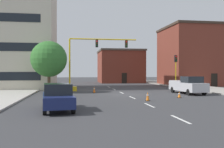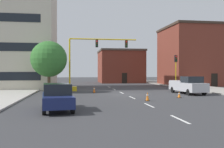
% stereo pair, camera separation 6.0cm
% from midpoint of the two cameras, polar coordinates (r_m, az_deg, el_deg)
% --- Properties ---
extents(ground_plane, '(160.00, 160.00, 0.00)m').
position_cam_midpoint_polar(ground_plane, '(27.14, 3.15, -4.75)').
color(ground_plane, '#38383A').
extents(sidewalk_left, '(6.00, 56.00, 0.14)m').
position_cam_midpoint_polar(sidewalk_left, '(35.36, -21.02, -3.43)').
color(sidewalk_left, '#B2ADA3').
rests_on(sidewalk_left, ground_plane).
extents(sidewalk_right, '(6.00, 56.00, 0.14)m').
position_cam_midpoint_polar(sidewalk_right, '(39.23, 19.72, -3.03)').
color(sidewalk_right, '#9E998E').
rests_on(sidewalk_right, ground_plane).
extents(lane_stripe_seg_0, '(0.16, 2.40, 0.01)m').
position_cam_midpoint_polar(lane_stripe_seg_0, '(13.85, 15.26, -9.95)').
color(lane_stripe_seg_0, silver).
rests_on(lane_stripe_seg_0, ground_plane).
extents(lane_stripe_seg_1, '(0.16, 2.40, 0.01)m').
position_cam_midpoint_polar(lane_stripe_seg_1, '(18.95, 8.45, -7.08)').
color(lane_stripe_seg_1, silver).
rests_on(lane_stripe_seg_1, ground_plane).
extents(lane_stripe_seg_2, '(0.16, 2.40, 0.01)m').
position_cam_midpoint_polar(lane_stripe_seg_2, '(24.22, 4.60, -5.39)').
color(lane_stripe_seg_2, silver).
rests_on(lane_stripe_seg_2, ground_plane).
extents(lane_stripe_seg_3, '(0.16, 2.40, 0.01)m').
position_cam_midpoint_polar(lane_stripe_seg_3, '(29.58, 2.15, -4.30)').
color(lane_stripe_seg_3, silver).
rests_on(lane_stripe_seg_3, ground_plane).
extents(lane_stripe_seg_4, '(0.16, 2.40, 0.01)m').
position_cam_midpoint_polar(lane_stripe_seg_4, '(34.98, 0.46, -3.54)').
color(lane_stripe_seg_4, silver).
rests_on(lane_stripe_seg_4, ground_plane).
extents(lane_stripe_seg_5, '(0.16, 2.40, 0.01)m').
position_cam_midpoint_polar(lane_stripe_seg_5, '(40.41, -0.78, -2.98)').
color(lane_stripe_seg_5, silver).
rests_on(lane_stripe_seg_5, ground_plane).
extents(building_tall_left, '(15.51, 11.30, 19.33)m').
position_cam_midpoint_polar(building_tall_left, '(41.24, -23.79, 10.53)').
color(building_tall_left, beige).
rests_on(building_tall_left, ground_plane).
extents(building_brick_center, '(9.80, 9.99, 7.34)m').
position_cam_midpoint_polar(building_brick_center, '(57.04, 1.84, 1.77)').
color(building_brick_center, brown).
rests_on(building_brick_center, ground_plane).
extents(building_row_right, '(12.53, 10.90, 10.69)m').
position_cam_midpoint_polar(building_row_right, '(48.57, 19.12, 3.91)').
color(building_row_right, brown).
rests_on(building_row_right, ground_plane).
extents(traffic_signal_gantry, '(9.66, 1.20, 6.83)m').
position_cam_midpoint_polar(traffic_signal_gantry, '(32.52, -7.48, 0.16)').
color(traffic_signal_gantry, yellow).
rests_on(traffic_signal_gantry, ground_plane).
extents(traffic_light_pole_right, '(0.32, 0.47, 4.80)m').
position_cam_midpoint_polar(traffic_light_pole_right, '(35.84, 14.36, 2.18)').
color(traffic_light_pole_right, yellow).
rests_on(traffic_light_pole_right, ground_plane).
extents(tree_left_near, '(4.34, 4.34, 6.21)m').
position_cam_midpoint_polar(tree_left_near, '(31.01, -14.31, 3.34)').
color(tree_left_near, brown).
rests_on(tree_left_near, ground_plane).
extents(pickup_truck_silver, '(2.37, 5.53, 1.99)m').
position_cam_midpoint_polar(pickup_truck_silver, '(29.33, 16.92, -2.47)').
color(pickup_truck_silver, '#BCBCC1').
rests_on(pickup_truck_silver, ground_plane).
extents(sedan_navy_near_left, '(2.36, 4.68, 1.74)m').
position_cam_midpoint_polar(sedan_navy_near_left, '(16.61, -12.43, -5.10)').
color(sedan_navy_near_left, navy).
rests_on(sedan_navy_near_left, ground_plane).
extents(traffic_cone_roadside_a, '(0.36, 0.36, 0.77)m').
position_cam_midpoint_polar(traffic_cone_roadside_a, '(29.36, -4.15, -3.60)').
color(traffic_cone_roadside_a, black).
rests_on(traffic_cone_roadside_a, ground_plane).
extents(traffic_cone_roadside_b, '(0.36, 0.36, 0.62)m').
position_cam_midpoint_polar(traffic_cone_roadside_b, '(24.76, 15.09, -4.58)').
color(traffic_cone_roadside_b, black).
rests_on(traffic_cone_roadside_b, ground_plane).
extents(traffic_cone_roadside_c, '(0.36, 0.36, 0.79)m').
position_cam_midpoint_polar(traffic_cone_roadside_c, '(21.64, 8.09, -5.09)').
color(traffic_cone_roadside_c, black).
rests_on(traffic_cone_roadside_c, ground_plane).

